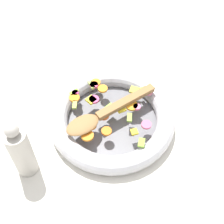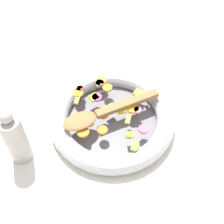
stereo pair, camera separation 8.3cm
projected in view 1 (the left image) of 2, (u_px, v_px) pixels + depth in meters
name	position (u px, v px, depth m)	size (l,w,h in m)	color
ground_plane	(112.00, 123.00, 0.87)	(4.00, 4.00, 0.00)	silver
skillet	(112.00, 118.00, 0.85)	(0.34, 0.34, 0.05)	slate
chopped_vegetables	(108.00, 107.00, 0.84)	(0.22, 0.25, 0.01)	#D65F25
wooden_spoon	(102.00, 114.00, 0.81)	(0.23, 0.21, 0.01)	olive
pepper_mill	(21.00, 151.00, 0.72)	(0.05, 0.05, 0.18)	#B2ADA3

